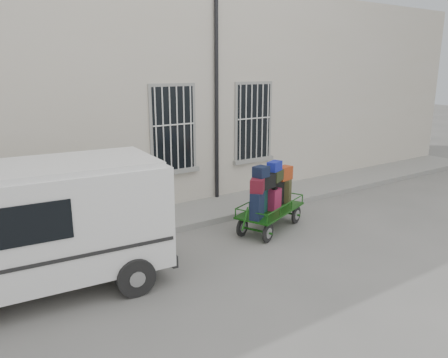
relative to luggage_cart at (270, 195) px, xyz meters
name	(u,v)px	position (x,y,z in m)	size (l,w,h in m)	color
ground	(253,240)	(-0.73, -0.28, -0.87)	(80.00, 80.00, 0.00)	#62625E
building	(146,95)	(-0.73, 5.22, 2.13)	(24.00, 5.15, 6.00)	beige
sidewalk	(202,212)	(-0.73, 1.92, -0.80)	(24.00, 1.70, 0.15)	gray
luggage_cart	(270,195)	(0.00, 0.00, 0.00)	(2.31, 1.56, 1.68)	black
van	(31,222)	(-5.30, -0.07, 0.43)	(4.66, 2.35, 2.28)	white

